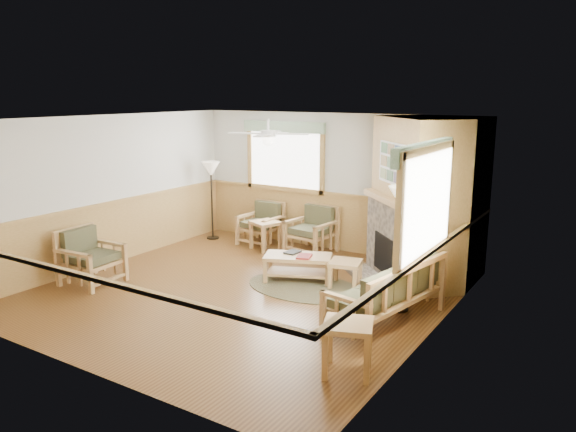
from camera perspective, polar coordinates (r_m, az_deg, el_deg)
The scene contains 24 objects.
floor at distance 8.96m, azimuth -4.60°, elevation -7.76°, with size 6.00×6.00×0.01m, color brown.
ceiling at distance 8.42m, azimuth -4.93°, elevation 9.79°, with size 6.00×6.00×0.01m, color white.
wall_back at distance 11.09m, azimuth 4.62°, elevation 3.43°, with size 6.00×0.02×2.70m, color silver.
wall_front at distance 6.52m, azimuth -20.85°, elevation -3.83°, with size 6.00×0.02×2.70m, color silver.
wall_left at distance 10.64m, azimuth -17.80°, elevation 2.48°, with size 0.02×6.00×2.70m, color silver.
wall_right at distance 7.23m, azimuth 14.62°, elevation -1.85°, with size 0.02×6.00×2.70m, color silver.
wainscot at distance 8.78m, azimuth -4.66°, elevation -4.36°, with size 6.00×6.00×1.10m, color #B08748, non-canonical shape.
fireplace at distance 9.42m, azimuth 12.98°, elevation 1.53°, with size 2.20×2.20×2.70m, color #B08748, non-canonical shape.
window_back at distance 11.48m, azimuth -0.31°, elevation 9.70°, with size 1.90×0.16×1.50m, color white, non-canonical shape.
window_right at distance 6.86m, azimuth 14.33°, elevation 7.42°, with size 0.16×1.90×1.50m, color white, non-canonical shape.
ceiling_fan at distance 8.49m, azimuth -2.04°, elevation 9.58°, with size 1.24×1.24×0.36m, color white, non-canonical shape.
sofa at distance 7.81m, azimuth 9.94°, elevation -7.58°, with size 0.78×1.90×0.87m, color tan, non-canonical shape.
armchair_back_left at distance 11.62m, azimuth -2.78°, elevation -0.77°, with size 0.76×0.76×0.85m, color tan, non-canonical shape.
armchair_back_right at distance 10.99m, azimuth 2.39°, elevation -1.41°, with size 0.81×0.81×0.90m, color tan, non-canonical shape.
armchair_left at distance 9.74m, azimuth -19.35°, elevation -3.92°, with size 0.81×0.81×0.91m, color tan, non-canonical shape.
coffee_table at distance 9.40m, azimuth 1.01°, elevation -5.29°, with size 1.10×0.55×0.44m, color tan, non-canonical shape.
end_table_chairs at distance 11.23m, azimuth -2.30°, elevation -1.97°, with size 0.51×0.49×0.57m, color tan, non-canonical shape.
end_table_sofa at distance 6.46m, azimuth 6.09°, elevation -13.17°, with size 0.54×0.52×0.60m, color tan, non-canonical shape.
footstool at distance 9.18m, azimuth 5.84°, elevation -5.84°, with size 0.49×0.49×0.42m, color tan, non-canonical shape.
braided_rug at distance 9.14m, azimuth 1.70°, elevation -7.22°, with size 1.98×1.98×0.01m, color brown.
floor_lamp_left at distance 12.04m, azimuth -7.75°, elevation 1.59°, with size 0.38×0.38×1.67m, color black, non-canonical shape.
floor_lamp_right at distance 8.12m, azimuth 11.39°, elevation -3.33°, with size 0.42×0.42×1.82m, color black, non-canonical shape.
book_red at distance 9.21m, azimuth 1.65°, elevation -4.04°, with size 0.22×0.30×0.03m, color maroon.
book_dark at distance 9.46m, azimuth 0.46°, elevation -3.62°, with size 0.20×0.27×0.03m, color black.
Camera 1 is at (5.08, -6.70, 3.09)m, focal length 35.00 mm.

